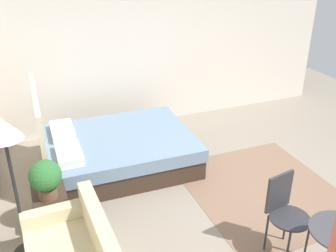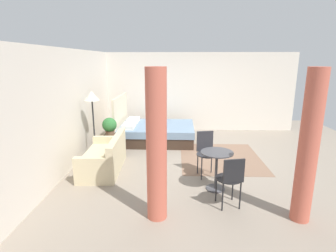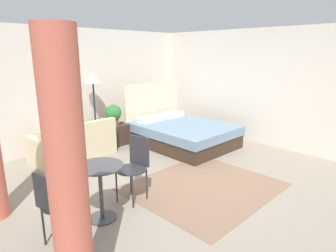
{
  "view_description": "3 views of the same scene",
  "coord_description": "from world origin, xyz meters",
  "px_view_note": "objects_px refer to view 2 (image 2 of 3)",
  "views": [
    {
      "loc": [
        -3.54,
        2.51,
        3.1
      ],
      "look_at": [
        0.52,
        0.9,
        0.97
      ],
      "focal_mm": 41.22,
      "sensor_mm": 36.0,
      "label": 1
    },
    {
      "loc": [
        -6.16,
        0.8,
        2.34
      ],
      "look_at": [
        0.62,
        0.99,
        0.65
      ],
      "focal_mm": 28.51,
      "sensor_mm": 36.0,
      "label": 2
    },
    {
      "loc": [
        -3.36,
        -2.89,
        2.07
      ],
      "look_at": [
        0.22,
        0.68,
        0.78
      ],
      "focal_mm": 31.12,
      "sensor_mm": 36.0,
      "label": 3
    }
  ],
  "objects_px": {
    "bed": "(154,132)",
    "floor_lamp": "(92,101)",
    "nightstand": "(112,143)",
    "balcony_table": "(216,164)",
    "cafe_chair_near_window": "(206,149)",
    "cafe_chair_near_couch": "(231,177)",
    "couch": "(105,158)",
    "potted_plant": "(110,126)"
  },
  "relations": [
    {
      "from": "bed",
      "to": "floor_lamp",
      "type": "xyz_separation_m",
      "value": [
        -1.4,
        1.33,
        1.1
      ]
    },
    {
      "from": "bed",
      "to": "potted_plant",
      "type": "distance_m",
      "value": 1.58
    },
    {
      "from": "couch",
      "to": "potted_plant",
      "type": "relative_size",
      "value": 3.37
    },
    {
      "from": "cafe_chair_near_window",
      "to": "nightstand",
      "type": "bearing_deg",
      "value": 59.77
    },
    {
      "from": "cafe_chair_near_window",
      "to": "cafe_chair_near_couch",
      "type": "distance_m",
      "value": 1.32
    },
    {
      "from": "bed",
      "to": "floor_lamp",
      "type": "bearing_deg",
      "value": 136.46
    },
    {
      "from": "bed",
      "to": "cafe_chair_near_window",
      "type": "distance_m",
      "value": 2.68
    },
    {
      "from": "nightstand",
      "to": "cafe_chair_near_couch",
      "type": "relative_size",
      "value": 0.61
    },
    {
      "from": "couch",
      "to": "floor_lamp",
      "type": "relative_size",
      "value": 0.97
    },
    {
      "from": "couch",
      "to": "balcony_table",
      "type": "bearing_deg",
      "value": -110.08
    },
    {
      "from": "bed",
      "to": "nightstand",
      "type": "height_order",
      "value": "bed"
    },
    {
      "from": "couch",
      "to": "cafe_chair_near_couch",
      "type": "xyz_separation_m",
      "value": [
        -1.47,
        -2.41,
        0.28
      ]
    },
    {
      "from": "bed",
      "to": "cafe_chair_near_window",
      "type": "bearing_deg",
      "value": -151.65
    },
    {
      "from": "couch",
      "to": "potted_plant",
      "type": "height_order",
      "value": "potted_plant"
    },
    {
      "from": "nightstand",
      "to": "cafe_chair_near_couch",
      "type": "height_order",
      "value": "cafe_chair_near_couch"
    },
    {
      "from": "bed",
      "to": "balcony_table",
      "type": "height_order",
      "value": "bed"
    },
    {
      "from": "balcony_table",
      "to": "cafe_chair_near_couch",
      "type": "xyz_separation_m",
      "value": [
        -0.64,
        -0.13,
        0.04
      ]
    },
    {
      "from": "floor_lamp",
      "to": "cafe_chair_near_window",
      "type": "height_order",
      "value": "floor_lamp"
    },
    {
      "from": "nightstand",
      "to": "balcony_table",
      "type": "height_order",
      "value": "balcony_table"
    },
    {
      "from": "nightstand",
      "to": "cafe_chair_near_couch",
      "type": "bearing_deg",
      "value": -135.98
    },
    {
      "from": "nightstand",
      "to": "cafe_chair_near_window",
      "type": "bearing_deg",
      "value": -120.23
    },
    {
      "from": "nightstand",
      "to": "bed",
      "type": "bearing_deg",
      "value": -44.84
    },
    {
      "from": "potted_plant",
      "to": "floor_lamp",
      "type": "height_order",
      "value": "floor_lamp"
    },
    {
      "from": "couch",
      "to": "nightstand",
      "type": "bearing_deg",
      "value": 6.09
    },
    {
      "from": "bed",
      "to": "cafe_chair_near_window",
      "type": "height_order",
      "value": "bed"
    },
    {
      "from": "cafe_chair_near_couch",
      "to": "cafe_chair_near_window",
      "type": "bearing_deg",
      "value": 11.07
    },
    {
      "from": "potted_plant",
      "to": "nightstand",
      "type": "bearing_deg",
      "value": -3.94
    },
    {
      "from": "couch",
      "to": "balcony_table",
      "type": "height_order",
      "value": "couch"
    },
    {
      "from": "balcony_table",
      "to": "cafe_chair_near_couch",
      "type": "height_order",
      "value": "cafe_chair_near_couch"
    },
    {
      "from": "floor_lamp",
      "to": "nightstand",
      "type": "bearing_deg",
      "value": -39.76
    },
    {
      "from": "potted_plant",
      "to": "balcony_table",
      "type": "relative_size",
      "value": 0.65
    },
    {
      "from": "bed",
      "to": "potted_plant",
      "type": "bearing_deg",
      "value": 137.65
    },
    {
      "from": "couch",
      "to": "cafe_chair_near_window",
      "type": "xyz_separation_m",
      "value": [
        -0.18,
        -2.15,
        0.29
      ]
    },
    {
      "from": "bed",
      "to": "cafe_chair_near_window",
      "type": "relative_size",
      "value": 2.39
    },
    {
      "from": "couch",
      "to": "floor_lamp",
      "type": "height_order",
      "value": "floor_lamp"
    },
    {
      "from": "couch",
      "to": "bed",
      "type": "bearing_deg",
      "value": -22.37
    },
    {
      "from": "balcony_table",
      "to": "potted_plant",
      "type": "bearing_deg",
      "value": 52.04
    },
    {
      "from": "potted_plant",
      "to": "floor_lamp",
      "type": "relative_size",
      "value": 0.29
    },
    {
      "from": "nightstand",
      "to": "cafe_chair_near_couch",
      "type": "xyz_separation_m",
      "value": [
        -2.62,
        -2.53,
        0.31
      ]
    },
    {
      "from": "cafe_chair_near_window",
      "to": "potted_plant",
      "type": "bearing_deg",
      "value": 61.75
    },
    {
      "from": "nightstand",
      "to": "balcony_table",
      "type": "xyz_separation_m",
      "value": [
        -1.98,
        -2.4,
        0.27
      ]
    },
    {
      "from": "floor_lamp",
      "to": "potted_plant",
      "type": "bearing_deg",
      "value": -47.85
    }
  ]
}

